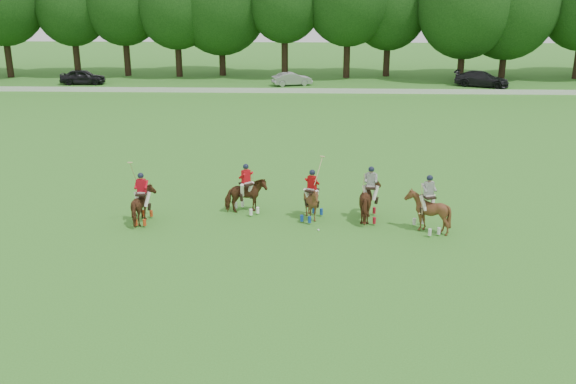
{
  "coord_description": "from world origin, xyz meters",
  "views": [
    {
      "loc": [
        2.95,
        -21.85,
        10.02
      ],
      "look_at": [
        1.96,
        4.2,
        1.4
      ],
      "focal_mm": 40.0,
      "sensor_mm": 36.0,
      "label": 1
    }
  ],
  "objects_px": {
    "polo_red_b": "(246,195)",
    "polo_stripe_b": "(427,211)",
    "car_left": "(83,77)",
    "car_mid": "(292,79)",
    "car_right": "(482,79)",
    "polo_red_c": "(312,202)",
    "polo_ball": "(318,230)",
    "polo_stripe_a": "(370,201)",
    "polo_red_a": "(143,205)"
  },
  "relations": [
    {
      "from": "polo_ball",
      "to": "polo_red_c",
      "type": "bearing_deg",
      "value": 102.05
    },
    {
      "from": "polo_stripe_b",
      "to": "polo_ball",
      "type": "height_order",
      "value": "polo_stripe_b"
    },
    {
      "from": "polo_red_a",
      "to": "polo_stripe_b",
      "type": "bearing_deg",
      "value": -2.56
    },
    {
      "from": "polo_red_a",
      "to": "polo_red_c",
      "type": "relative_size",
      "value": 0.99
    },
    {
      "from": "polo_red_b",
      "to": "polo_red_c",
      "type": "xyz_separation_m",
      "value": [
        2.95,
        -0.81,
        0.0
      ]
    },
    {
      "from": "car_left",
      "to": "polo_stripe_a",
      "type": "relative_size",
      "value": 1.82
    },
    {
      "from": "polo_stripe_a",
      "to": "polo_ball",
      "type": "xyz_separation_m",
      "value": [
        -2.25,
        -1.41,
        -0.85
      ]
    },
    {
      "from": "car_right",
      "to": "polo_red_c",
      "type": "bearing_deg",
      "value": 178.79
    },
    {
      "from": "polo_ball",
      "to": "car_mid",
      "type": "bearing_deg",
      "value": 93.44
    },
    {
      "from": "polo_red_a",
      "to": "car_mid",
      "type": "bearing_deg",
      "value": 82.28
    },
    {
      "from": "polo_ball",
      "to": "polo_red_b",
      "type": "bearing_deg",
      "value": 146.28
    },
    {
      "from": "polo_ball",
      "to": "car_left",
      "type": "bearing_deg",
      "value": 120.97
    },
    {
      "from": "car_mid",
      "to": "polo_stripe_a",
      "type": "distance_m",
      "value": 38.12
    },
    {
      "from": "car_left",
      "to": "car_mid",
      "type": "xyz_separation_m",
      "value": [
        21.19,
        0.0,
        -0.11
      ]
    },
    {
      "from": "car_right",
      "to": "car_mid",
      "type": "bearing_deg",
      "value": 112.6
    },
    {
      "from": "car_left",
      "to": "polo_red_a",
      "type": "xyz_separation_m",
      "value": [
        15.97,
        -38.54,
        0.05
      ]
    },
    {
      "from": "polo_red_b",
      "to": "car_right",
      "type": "bearing_deg",
      "value": 62.05
    },
    {
      "from": "polo_red_b",
      "to": "polo_ball",
      "type": "relative_size",
      "value": 25.35
    },
    {
      "from": "car_mid",
      "to": "polo_red_a",
      "type": "relative_size",
      "value": 1.41
    },
    {
      "from": "polo_stripe_a",
      "to": "polo_ball",
      "type": "height_order",
      "value": "polo_stripe_a"
    },
    {
      "from": "car_mid",
      "to": "polo_ball",
      "type": "distance_m",
      "value": 39.32
    },
    {
      "from": "polo_red_b",
      "to": "polo_stripe_b",
      "type": "bearing_deg",
      "value": -14.41
    },
    {
      "from": "car_left",
      "to": "polo_red_c",
      "type": "height_order",
      "value": "polo_red_c"
    },
    {
      "from": "polo_ball",
      "to": "polo_stripe_a",
      "type": "bearing_deg",
      "value": 32.08
    },
    {
      "from": "car_right",
      "to": "polo_ball",
      "type": "distance_m",
      "value": 42.55
    },
    {
      "from": "polo_stripe_b",
      "to": "polo_ball",
      "type": "relative_size",
      "value": 27.21
    },
    {
      "from": "car_right",
      "to": "polo_stripe_a",
      "type": "relative_size",
      "value": 2.15
    },
    {
      "from": "car_right",
      "to": "polo_red_c",
      "type": "height_order",
      "value": "polo_red_c"
    },
    {
      "from": "polo_stripe_a",
      "to": "polo_red_a",
      "type": "bearing_deg",
      "value": -175.93
    },
    {
      "from": "car_left",
      "to": "polo_ball",
      "type": "height_order",
      "value": "car_left"
    },
    {
      "from": "car_right",
      "to": "polo_stripe_b",
      "type": "xyz_separation_m",
      "value": [
        -11.91,
        -39.08,
        0.14
      ]
    },
    {
      "from": "polo_red_b",
      "to": "polo_stripe_a",
      "type": "relative_size",
      "value": 0.94
    },
    {
      "from": "polo_red_c",
      "to": "polo_ball",
      "type": "distance_m",
      "value": 1.58
    },
    {
      "from": "car_mid",
      "to": "car_right",
      "type": "height_order",
      "value": "car_right"
    },
    {
      "from": "car_mid",
      "to": "car_right",
      "type": "relative_size",
      "value": 0.75
    },
    {
      "from": "car_left",
      "to": "car_mid",
      "type": "bearing_deg",
      "value": -93.03
    },
    {
      "from": "polo_red_b",
      "to": "polo_stripe_b",
      "type": "distance_m",
      "value": 8.02
    },
    {
      "from": "polo_red_a",
      "to": "polo_stripe_a",
      "type": "height_order",
      "value": "polo_red_a"
    },
    {
      "from": "polo_stripe_b",
      "to": "polo_red_a",
      "type": "bearing_deg",
      "value": 177.44
    },
    {
      "from": "car_mid",
      "to": "car_right",
      "type": "bearing_deg",
      "value": -108.68
    },
    {
      "from": "polo_red_b",
      "to": "polo_red_c",
      "type": "bearing_deg",
      "value": -15.38
    },
    {
      "from": "polo_red_c",
      "to": "car_mid",
      "type": "bearing_deg",
      "value": 93.13
    },
    {
      "from": "polo_red_a",
      "to": "polo_red_b",
      "type": "height_order",
      "value": "polo_red_a"
    },
    {
      "from": "polo_red_b",
      "to": "polo_ball",
      "type": "height_order",
      "value": "polo_red_b"
    },
    {
      "from": "car_mid",
      "to": "polo_stripe_b",
      "type": "relative_size",
      "value": 1.61
    },
    {
      "from": "polo_stripe_b",
      "to": "polo_stripe_a",
      "type": "bearing_deg",
      "value": 151.43
    },
    {
      "from": "car_right",
      "to": "polo_ball",
      "type": "height_order",
      "value": "car_right"
    },
    {
      "from": "car_left",
      "to": "polo_stripe_b",
      "type": "xyz_separation_m",
      "value": [
        28.08,
        -39.08,
        0.14
      ]
    },
    {
      "from": "polo_red_b",
      "to": "polo_stripe_a",
      "type": "height_order",
      "value": "polo_stripe_a"
    },
    {
      "from": "car_mid",
      "to": "polo_red_c",
      "type": "distance_m",
      "value": 37.95
    }
  ]
}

